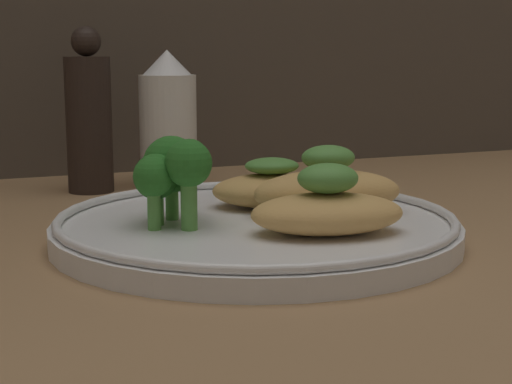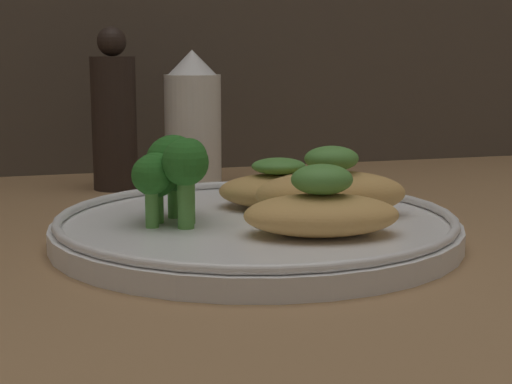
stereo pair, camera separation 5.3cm
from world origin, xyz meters
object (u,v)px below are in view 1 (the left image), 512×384
object	(u,v)px
broccoli_bunch	(172,170)
sauce_bottle	(168,122)
plate	(256,227)
pepper_grinder	(89,118)

from	to	relation	value
broccoli_bunch	sauce_bottle	xyz separation A→B (cm)	(6.18, 22.58, 1.13)
plate	sauce_bottle	xyz separation A→B (cm)	(0.64, 23.70, 5.20)
pepper_grinder	sauce_bottle	bearing A→B (deg)	0.00
sauce_bottle	pepper_grinder	bearing A→B (deg)	180.00
broccoli_bunch	sauce_bottle	size ratio (longest dim) A/B	0.54
plate	pepper_grinder	xyz separation A→B (cm)	(-6.81, 23.70, 5.81)
broccoli_bunch	pepper_grinder	xyz separation A→B (cm)	(-1.28, 22.58, 1.73)
plate	pepper_grinder	size ratio (longest dim) A/B	1.84
broccoli_bunch	sauce_bottle	distance (cm)	23.44
plate	broccoli_bunch	xyz separation A→B (cm)	(-5.53, 1.12, 4.08)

